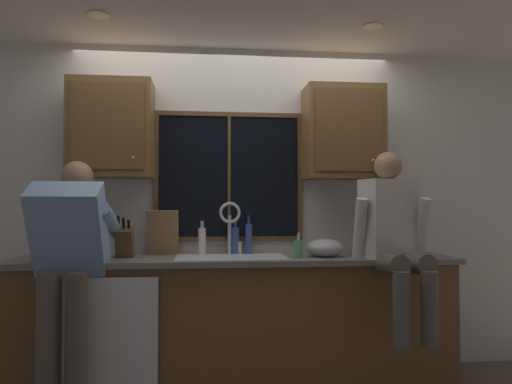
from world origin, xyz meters
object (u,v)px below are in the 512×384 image
at_px(person_standing, 69,256).
at_px(bottle_tall_clear, 249,238).
at_px(person_sitting_on_counter, 394,233).
at_px(cutting_board, 163,233).
at_px(knife_block, 125,243).
at_px(mixing_bowl, 325,248).
at_px(bottle_amber_small, 235,239).
at_px(soap_dispenser, 299,248).
at_px(bottle_green_glass, 202,240).

relative_size(person_standing, bottle_tall_clear, 5.28).
bearing_deg(person_sitting_on_counter, cutting_board, 163.48).
xyz_separation_m(knife_block, mixing_bowl, (1.45, -0.07, -0.05)).
bearing_deg(bottle_tall_clear, person_sitting_on_counter, -26.41).
height_order(knife_block, bottle_amber_small, knife_block).
bearing_deg(bottle_amber_small, person_standing, -152.39).
xyz_separation_m(soap_dispenser, bottle_green_glass, (-0.69, 0.28, 0.04)).
bearing_deg(bottle_amber_small, mixing_bowl, -23.87).
distance_m(soap_dispenser, bottle_green_glass, 0.74).
distance_m(person_sitting_on_counter, mixing_bowl, 0.51).
height_order(mixing_bowl, soap_dispenser, soap_dispenser).
bearing_deg(bottle_tall_clear, mixing_bowl, -25.55).
height_order(bottle_green_glass, bottle_tall_clear, bottle_tall_clear).
bearing_deg(cutting_board, soap_dispenser, -18.74).
bearing_deg(soap_dispenser, person_sitting_on_counter, -13.06).
height_order(person_sitting_on_counter, bottle_tall_clear, person_sitting_on_counter).
relative_size(cutting_board, bottle_tall_clear, 1.14).
xyz_separation_m(person_standing, knife_block, (0.29, 0.36, 0.06)).
xyz_separation_m(cutting_board, bottle_amber_small, (0.56, 0.03, -0.06)).
distance_m(cutting_board, mixing_bowl, 1.23).
distance_m(knife_block, bottle_tall_clear, 0.93).
height_order(person_standing, bottle_tall_clear, person_standing).
relative_size(mixing_bowl, soap_dispenser, 1.52).
xyz_separation_m(cutting_board, bottle_tall_clear, (0.66, -0.00, -0.04)).
relative_size(cutting_board, soap_dispenser, 1.90).
xyz_separation_m(person_standing, mixing_bowl, (1.74, 0.29, 0.01)).
bearing_deg(soap_dispenser, bottle_tall_clear, 134.38).
relative_size(mixing_bowl, bottle_green_glass, 1.02).
xyz_separation_m(mixing_bowl, bottle_amber_small, (-0.64, 0.28, 0.05)).
distance_m(cutting_board, bottle_green_glass, 0.31).
xyz_separation_m(knife_block, bottle_tall_clear, (0.91, 0.19, 0.02)).
relative_size(person_standing, bottle_amber_small, 5.95).
bearing_deg(bottle_tall_clear, person_standing, -155.47).
xyz_separation_m(person_standing, bottle_tall_clear, (1.20, 0.55, 0.07)).
height_order(bottle_green_glass, bottle_amber_small, same).
bearing_deg(bottle_green_glass, bottle_tall_clear, 8.28).
bearing_deg(mixing_bowl, person_standing, -170.45).
bearing_deg(bottle_green_glass, soap_dispenser, -22.26).
bearing_deg(person_sitting_on_counter, person_standing, -178.30).
bearing_deg(bottle_tall_clear, soap_dispenser, -45.62).
bearing_deg(cutting_board, mixing_bowl, -12.13).
bearing_deg(knife_block, cutting_board, 36.91).
xyz_separation_m(person_standing, person_sitting_on_counter, (2.18, 0.06, 0.13)).
xyz_separation_m(soap_dispenser, bottle_amber_small, (-0.43, 0.36, 0.04)).
relative_size(soap_dispenser, bottle_amber_small, 0.67).
distance_m(person_sitting_on_counter, bottle_amber_small, 1.19).
bearing_deg(bottle_tall_clear, bottle_green_glass, -171.72).
height_order(bottle_tall_clear, bottle_amber_small, bottle_tall_clear).
bearing_deg(bottle_tall_clear, cutting_board, 179.92).
relative_size(bottle_green_glass, bottle_amber_small, 1.00).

